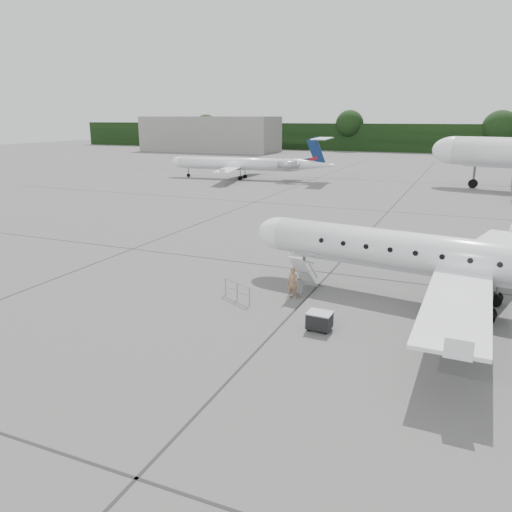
% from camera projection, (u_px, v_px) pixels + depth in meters
% --- Properties ---
extents(ground, '(320.00, 320.00, 0.00)m').
position_uv_depth(ground, '(414.00, 333.00, 23.49)').
color(ground, '#5B5B59').
rests_on(ground, ground).
extents(treeline, '(260.00, 4.00, 8.00)m').
position_uv_depth(treeline, '(468.00, 139.00, 137.52)').
color(treeline, black).
rests_on(treeline, ground).
extents(terminal_building, '(40.00, 14.00, 10.00)m').
position_uv_depth(terminal_building, '(210.00, 134.00, 146.09)').
color(terminal_building, gray).
rests_on(terminal_building, ground).
extents(main_regional_jet, '(32.01, 25.10, 7.50)m').
position_uv_depth(main_regional_jet, '(479.00, 240.00, 25.44)').
color(main_regional_jet, white).
rests_on(main_regional_jet, ground).
extents(airstair, '(1.17, 2.35, 2.35)m').
position_uv_depth(airstair, '(303.00, 273.00, 28.75)').
color(airstair, white).
rests_on(airstair, ground).
extents(passenger, '(0.66, 0.43, 1.80)m').
position_uv_depth(passenger, '(293.00, 283.00, 27.78)').
color(passenger, '#87664A').
rests_on(passenger, ground).
extents(safety_railing, '(1.98, 1.10, 1.00)m').
position_uv_depth(safety_railing, '(237.00, 291.00, 27.63)').
color(safety_railing, gray).
rests_on(safety_railing, ground).
extents(baggage_cart, '(1.15, 0.95, 0.97)m').
position_uv_depth(baggage_cart, '(319.00, 321.00, 23.71)').
color(baggage_cart, black).
rests_on(baggage_cart, ground).
extents(bg_regional_left, '(28.01, 21.56, 6.85)m').
position_uv_depth(bg_regional_left, '(237.00, 158.00, 81.35)').
color(bg_regional_left, white).
rests_on(bg_regional_left, ground).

